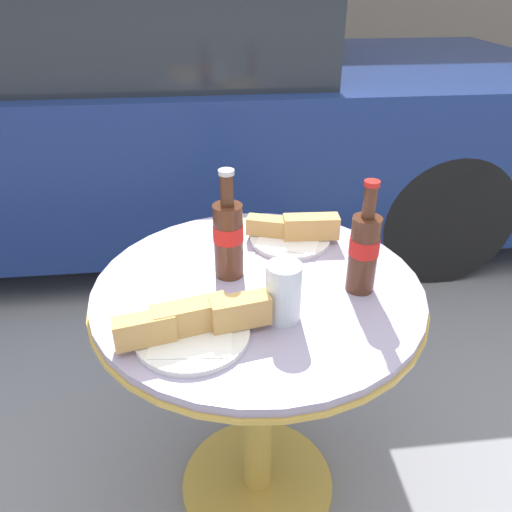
# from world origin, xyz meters

# --- Properties ---
(ground_plane) EXTENTS (30.00, 30.00, 0.00)m
(ground_plane) POSITION_xyz_m (0.00, 0.00, 0.00)
(ground_plane) COLOR gray
(bistro_table) EXTENTS (0.74, 0.74, 0.70)m
(bistro_table) POSITION_xyz_m (0.00, 0.00, 0.52)
(bistro_table) COLOR gold
(bistro_table) RESTS_ON ground_plane
(cola_bottle_left) EXTENTS (0.06, 0.06, 0.25)m
(cola_bottle_left) POSITION_xyz_m (0.22, -0.04, 0.80)
(cola_bottle_left) COLOR #4C2819
(cola_bottle_left) RESTS_ON bistro_table
(cola_bottle_right) EXTENTS (0.07, 0.07, 0.25)m
(cola_bottle_right) POSITION_xyz_m (-0.06, 0.05, 0.80)
(cola_bottle_right) COLOR #4C2819
(cola_bottle_right) RESTS_ON bistro_table
(drinking_glass) EXTENTS (0.07, 0.07, 0.12)m
(drinking_glass) POSITION_xyz_m (0.04, -0.13, 0.76)
(drinking_glass) COLOR #C68923
(drinking_glass) RESTS_ON bistro_table
(lunch_plate_near) EXTENTS (0.23, 0.20, 0.07)m
(lunch_plate_near) POSITION_xyz_m (0.11, 0.19, 0.73)
(lunch_plate_near) COLOR white
(lunch_plate_near) RESTS_ON bistro_table
(lunch_plate_far) EXTENTS (0.29, 0.22, 0.07)m
(lunch_plate_far) POSITION_xyz_m (-0.14, -0.17, 0.73)
(lunch_plate_far) COLOR white
(lunch_plate_far) RESTS_ON bistro_table
(parked_car) EXTENTS (4.39, 1.72, 1.42)m
(parked_car) POSITION_xyz_m (-0.43, 1.82, 0.66)
(parked_car) COLOR navy
(parked_car) RESTS_ON ground_plane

